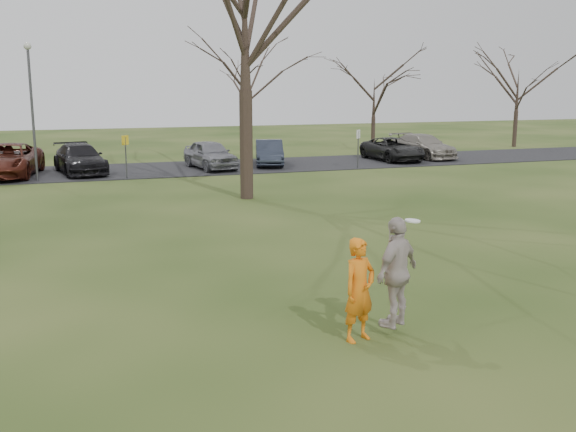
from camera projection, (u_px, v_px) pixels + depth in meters
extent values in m
plane|color=#1E380F|center=(361.00, 343.00, 11.50)|extent=(120.00, 120.00, 0.00)
cube|color=black|center=(161.00, 169.00, 34.72)|extent=(62.00, 6.50, 0.04)
imported|color=orange|center=(359.00, 290.00, 11.45)|extent=(0.78, 0.64, 1.84)
imported|color=#4B1B11|center=(7.00, 160.00, 31.75)|extent=(3.49, 6.05, 1.59)
imported|color=black|center=(80.00, 159.00, 33.02)|extent=(2.82, 5.24, 1.44)
imported|color=gray|center=(210.00, 154.00, 34.84)|extent=(2.49, 4.62, 1.49)
imported|color=#282F3D|center=(269.00, 153.00, 36.34)|extent=(2.48, 4.40, 1.37)
imported|color=black|center=(392.00, 149.00, 38.62)|extent=(2.40, 4.84, 1.32)
imported|color=gray|center=(423.00, 146.00, 39.92)|extent=(2.70, 5.11, 1.41)
imported|color=#B7AAA5|center=(397.00, 272.00, 11.68)|extent=(1.25, 1.02, 2.00)
cylinder|color=white|center=(413.00, 221.00, 11.48)|extent=(0.27, 0.27, 0.05)
cylinder|color=#47474C|center=(33.00, 116.00, 29.93)|extent=(0.12, 0.12, 6.00)
sphere|color=beige|center=(27.00, 46.00, 29.32)|extent=(0.34, 0.34, 0.34)
cylinder|color=#47474C|center=(126.00, 158.00, 31.11)|extent=(0.06, 0.06, 2.00)
cube|color=yellow|center=(125.00, 140.00, 30.95)|extent=(0.35, 0.35, 0.45)
cylinder|color=#47474C|center=(358.00, 150.00, 34.88)|extent=(0.06, 0.06, 2.00)
cube|color=silver|center=(358.00, 134.00, 34.71)|extent=(0.35, 0.35, 0.45)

